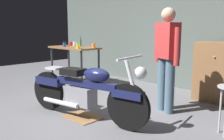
% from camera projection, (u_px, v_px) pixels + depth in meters
% --- Properties ---
extents(ground_plane, '(12.00, 12.00, 0.00)m').
position_uv_depth(ground_plane, '(79.00, 116.00, 3.88)').
color(ground_plane, slate).
extents(back_wall, '(8.00, 0.12, 3.10)m').
position_uv_depth(back_wall, '(176.00, 19.00, 5.60)').
color(back_wall, '#56605B').
rests_on(back_wall, ground_plane).
extents(workbench, '(1.30, 0.64, 0.90)m').
position_uv_depth(workbench, '(74.00, 51.00, 6.05)').
color(workbench, brown).
rests_on(workbench, ground_plane).
extents(motorcycle, '(2.17, 0.72, 1.00)m').
position_uv_depth(motorcycle, '(84.00, 90.00, 3.72)').
color(motorcycle, black).
rests_on(motorcycle, ground_plane).
extents(person_standing, '(0.54, 0.34, 1.67)m').
position_uv_depth(person_standing, '(167.00, 55.00, 3.97)').
color(person_standing, slate).
rests_on(person_standing, ground_plane).
extents(wooden_dresser, '(0.80, 0.47, 1.10)m').
position_uv_depth(wooden_dresser, '(218.00, 72.00, 4.59)').
color(wooden_dresser, brown).
rests_on(wooden_dresser, ground_plane).
extents(drip_tray, '(0.56, 0.40, 0.01)m').
position_uv_depth(drip_tray, '(82.00, 117.00, 3.84)').
color(drip_tray, olive).
rests_on(drip_tray, ground_plane).
extents(mug_white_ceramic, '(0.11, 0.08, 0.11)m').
position_uv_depth(mug_white_ceramic, '(75.00, 44.00, 6.34)').
color(mug_white_ceramic, white).
rests_on(mug_white_ceramic, workbench).
extents(mug_black_matte, '(0.13, 0.09, 0.11)m').
position_uv_depth(mug_black_matte, '(65.00, 44.00, 6.34)').
color(mug_black_matte, black).
rests_on(mug_black_matte, workbench).
extents(mug_blue_enamel, '(0.10, 0.07, 0.09)m').
position_uv_depth(mug_blue_enamel, '(64.00, 45.00, 6.00)').
color(mug_blue_enamel, '#2D51AD').
rests_on(mug_blue_enamel, workbench).
extents(mug_orange_travel, '(0.12, 0.09, 0.10)m').
position_uv_depth(mug_orange_travel, '(94.00, 46.00, 5.74)').
color(mug_orange_travel, orange).
rests_on(mug_orange_travel, workbench).
extents(mug_red_diner, '(0.12, 0.08, 0.10)m').
position_uv_depth(mug_red_diner, '(71.00, 44.00, 6.41)').
color(mug_red_diner, red).
rests_on(mug_red_diner, workbench).
extents(mug_yellow_tall, '(0.12, 0.08, 0.10)m').
position_uv_depth(mug_yellow_tall, '(78.00, 46.00, 5.54)').
color(mug_yellow_tall, yellow).
rests_on(mug_yellow_tall, workbench).
extents(bottle, '(0.06, 0.06, 0.24)m').
position_uv_depth(bottle, '(80.00, 42.00, 6.20)').
color(bottle, '#4C8C4C').
rests_on(bottle, workbench).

